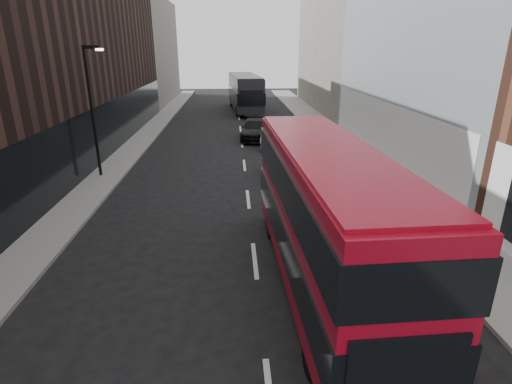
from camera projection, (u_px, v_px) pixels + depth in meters
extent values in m
cube|color=slate|center=(341.00, 144.00, 30.34)|extent=(3.00, 80.00, 0.15)
cube|color=slate|center=(134.00, 147.00, 29.50)|extent=(2.00, 80.00, 0.15)
cube|color=silver|center=(383.00, 131.00, 26.06)|extent=(0.35, 21.00, 3.80)
cube|color=#655F59|center=(338.00, 29.00, 45.34)|extent=(5.00, 24.00, 18.00)
cube|color=black|center=(95.00, 48.00, 31.63)|extent=(5.00, 24.00, 14.00)
cube|color=#655F59|center=(149.00, 52.00, 52.45)|extent=(5.00, 20.00, 13.00)
cylinder|color=black|center=(92.00, 113.00, 21.69)|extent=(0.16, 0.16, 7.00)
cube|color=black|center=(91.00, 47.00, 20.55)|extent=(0.90, 0.15, 0.18)
cube|color=#FFF2CC|center=(99.00, 50.00, 20.62)|extent=(0.35, 0.22, 0.12)
cube|color=maroon|center=(325.00, 216.00, 11.72)|extent=(2.89, 11.00, 3.97)
cube|color=black|center=(323.00, 235.00, 11.94)|extent=(3.01, 11.05, 1.09)
cube|color=black|center=(327.00, 182.00, 11.37)|extent=(3.01, 11.05, 1.09)
cube|color=black|center=(406.00, 370.00, 6.76)|extent=(2.11, 0.16, 1.39)
cube|color=black|center=(291.00, 176.00, 17.02)|extent=(2.11, 0.16, 1.39)
cube|color=maroon|center=(329.00, 149.00, 11.03)|extent=(2.77, 10.56, 0.12)
cylinder|color=black|center=(272.00, 226.00, 15.54)|extent=(0.33, 1.00, 0.99)
cylinder|color=black|center=(326.00, 224.00, 15.73)|extent=(0.33, 1.00, 0.99)
cylinder|color=black|center=(312.00, 355.00, 9.00)|extent=(0.33, 1.00, 0.99)
cylinder|color=black|center=(405.00, 349.00, 9.20)|extent=(0.33, 1.00, 0.99)
cube|color=black|center=(245.00, 91.00, 46.43)|extent=(3.77, 12.64, 3.51)
cube|color=black|center=(245.00, 93.00, 46.50)|extent=(3.90, 12.69, 1.25)
cube|color=black|center=(252.00, 98.00, 40.62)|extent=(2.41, 0.26, 1.59)
cube|color=black|center=(240.00, 87.00, 52.27)|extent=(2.41, 0.26, 1.59)
cube|color=black|center=(245.00, 75.00, 45.82)|extent=(3.62, 12.13, 0.12)
cylinder|color=black|center=(232.00, 102.00, 50.54)|extent=(0.43, 1.15, 1.13)
cylinder|color=black|center=(252.00, 101.00, 50.86)|extent=(0.43, 1.15, 1.13)
cylinder|color=black|center=(237.00, 111.00, 43.12)|extent=(0.43, 1.15, 1.13)
cylinder|color=black|center=(261.00, 110.00, 43.43)|extent=(0.43, 1.15, 1.13)
imported|color=black|center=(279.00, 167.00, 22.76)|extent=(1.51, 3.70, 1.26)
imported|color=gray|center=(270.00, 138.00, 29.97)|extent=(1.82, 4.10, 1.31)
imported|color=black|center=(255.00, 129.00, 32.39)|extent=(2.66, 5.57, 1.57)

